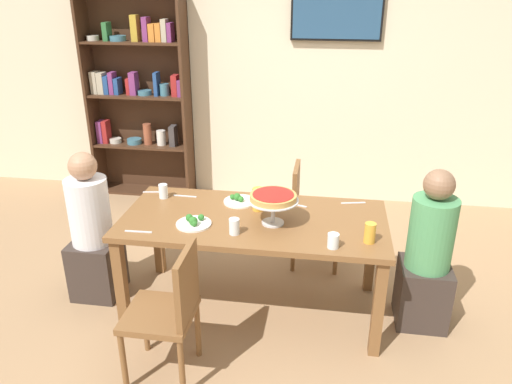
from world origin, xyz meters
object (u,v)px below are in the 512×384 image
at_px(beer_glass_amber_short, 370,233).
at_px(diner_head_west, 93,237).
at_px(bookshelf, 138,93).
at_px(cutlery_knife_near, 353,203).
at_px(water_glass_clear_far, 333,241).
at_px(salad_plate_near_diner, 194,222).
at_px(beer_glass_amber_tall, 258,199).
at_px(dining_table, 254,229).
at_px(cutlery_fork_far, 295,205).
at_px(diner_head_east, 427,261).
at_px(chair_near_left, 170,308).
at_px(cutlery_knife_far, 155,192).
at_px(salad_plate_far_diner, 239,200).
at_px(cutlery_fork_near, 185,196).
at_px(water_glass_clear_near, 163,191).
at_px(water_glass_clear_spare, 234,226).
at_px(television, 337,14).
at_px(cutlery_spare_fork, 138,232).
at_px(chair_far_right, 308,210).
at_px(deep_dish_pizza_stand, 273,199).

bearing_deg(beer_glass_amber_short, diner_head_west, 173.32).
xyz_separation_m(bookshelf, cutlery_knife_near, (2.26, -1.67, -0.39)).
bearing_deg(cutlery_knife_near, water_glass_clear_far, 65.46).
height_order(salad_plate_near_diner, beer_glass_amber_tall, beer_glass_amber_tall).
height_order(dining_table, cutlery_fork_far, cutlery_fork_far).
distance_m(diner_head_west, beer_glass_amber_tall, 1.27).
height_order(diner_head_east, chair_near_left, diner_head_east).
bearing_deg(cutlery_knife_far, salad_plate_far_diner, 163.60).
bearing_deg(beer_glass_amber_tall, cutlery_fork_near, 165.37).
bearing_deg(cutlery_fork_near, water_glass_clear_near, 19.96).
xyz_separation_m(diner_head_west, water_glass_clear_far, (1.75, -0.33, 0.29)).
height_order(diner_head_east, cutlery_fork_near, diner_head_east).
distance_m(dining_table, water_glass_clear_spare, 0.30).
bearing_deg(television, beer_glass_amber_tall, -103.31).
relative_size(dining_table, cutlery_fork_far, 10.10).
bearing_deg(salad_plate_far_diner, television, 71.53).
relative_size(dining_table, cutlery_spare_fork, 10.10).
relative_size(chair_far_right, beer_glass_amber_short, 6.66).
xyz_separation_m(chair_far_right, salad_plate_near_diner, (-0.72, -0.89, 0.27)).
bearing_deg(cutlery_knife_far, bookshelf, -75.52).
xyz_separation_m(water_glass_clear_near, cutlery_knife_far, (-0.10, 0.09, -0.05)).
bearing_deg(diner_head_west, deep_dish_pizza_stand, -2.81).
bearing_deg(salad_plate_far_diner, cutlery_fork_near, 174.10).
height_order(television, water_glass_clear_near, television).
bearing_deg(cutlery_spare_fork, cutlery_knife_near, 23.73).
distance_m(deep_dish_pizza_stand, water_glass_clear_far, 0.50).
distance_m(bookshelf, water_glass_clear_far, 3.18).
xyz_separation_m(chair_far_right, chair_near_left, (-0.72, -1.46, 0.00)).
relative_size(chair_far_right, chair_near_left, 1.00).
relative_size(beer_glass_amber_tall, cutlery_fork_far, 0.93).
distance_m(diner_head_east, water_glass_clear_near, 1.95).
bearing_deg(chair_near_left, salad_plate_near_diner, 0.26).
relative_size(dining_table, water_glass_clear_far, 19.79).
bearing_deg(cutlery_fork_near, cutlery_knife_far, -7.24).
distance_m(chair_near_left, salad_plate_far_diner, 1.04).
distance_m(cutlery_fork_near, cutlery_knife_near, 1.26).
height_order(bookshelf, salad_plate_near_diner, bookshelf).
relative_size(deep_dish_pizza_stand, cutlery_knife_far, 1.88).
height_order(diner_head_west, water_glass_clear_far, diner_head_west).
xyz_separation_m(television, diner_head_east, (0.71, -2.08, -1.46)).
height_order(cutlery_knife_far, cutlery_spare_fork, same).
distance_m(chair_near_left, water_glass_clear_far, 1.05).
bearing_deg(cutlery_fork_far, dining_table, 63.41).
relative_size(chair_far_right, cutlery_fork_far, 4.83).
distance_m(dining_table, cutlery_fork_far, 0.38).
relative_size(beer_glass_amber_short, cutlery_fork_near, 0.73).
distance_m(diner_head_west, deep_dish_pizza_stand, 1.42).
distance_m(salad_plate_near_diner, salad_plate_far_diner, 0.47).
distance_m(deep_dish_pizza_stand, cutlery_fork_near, 0.81).
bearing_deg(salad_plate_far_diner, deep_dish_pizza_stand, -46.60).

